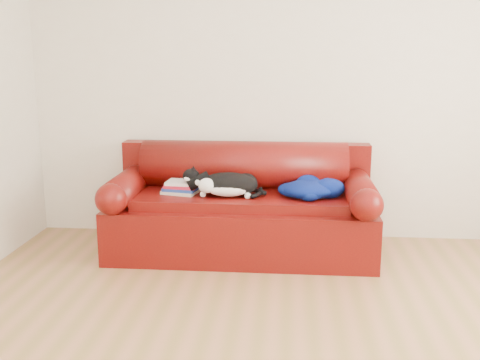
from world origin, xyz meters
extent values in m
plane|color=olive|center=(0.00, 0.00, 0.00)|extent=(4.50, 4.50, 0.00)
cube|color=beige|center=(0.00, 2.00, 1.30)|extent=(4.50, 0.02, 2.60)
cube|color=beige|center=(0.00, -2.00, 1.30)|extent=(4.50, 0.02, 2.60)
cube|color=#3D0208|center=(-0.38, 1.50, 0.21)|extent=(2.10, 0.90, 0.42)
cube|color=#3D0208|center=(-0.38, 1.45, 0.45)|extent=(1.66, 0.62, 0.10)
cylinder|color=black|center=(-1.31, 1.17, 0.03)|extent=(0.06, 0.06, 0.05)
cylinder|color=black|center=(0.55, 1.17, 0.03)|extent=(0.06, 0.06, 0.05)
cylinder|color=black|center=(-1.31, 1.83, 0.03)|extent=(0.06, 0.06, 0.05)
cylinder|color=black|center=(0.55, 1.83, 0.03)|extent=(0.06, 0.06, 0.05)
cube|color=#3D0208|center=(-0.38, 1.86, 0.42)|extent=(2.10, 0.18, 0.85)
cylinder|color=#3D0208|center=(-0.38, 1.75, 0.68)|extent=(1.70, 0.40, 0.40)
cylinder|color=#3D0208|center=(-1.31, 1.50, 0.54)|extent=(0.24, 0.88, 0.24)
sphere|color=#3D0208|center=(-1.31, 1.06, 0.54)|extent=(0.24, 0.24, 0.24)
cylinder|color=#3D0208|center=(0.55, 1.50, 0.54)|extent=(0.24, 0.88, 0.24)
sphere|color=#3D0208|center=(0.55, 1.06, 0.54)|extent=(0.24, 0.24, 0.24)
cube|color=beige|center=(-0.85, 1.45, 0.51)|extent=(0.31, 0.26, 0.02)
cube|color=white|center=(-0.85, 1.45, 0.51)|extent=(0.29, 0.25, 0.02)
cube|color=#1D3EA1|center=(-0.85, 1.45, 0.54)|extent=(0.29, 0.24, 0.02)
cube|color=white|center=(-0.85, 1.45, 0.54)|extent=(0.28, 0.23, 0.02)
cube|color=red|center=(-0.85, 1.45, 0.56)|extent=(0.28, 0.23, 0.02)
cube|color=white|center=(-0.85, 1.45, 0.56)|extent=(0.26, 0.21, 0.02)
cube|color=silver|center=(-0.85, 1.45, 0.59)|extent=(0.26, 0.21, 0.02)
cube|color=white|center=(-0.85, 1.45, 0.59)|extent=(0.25, 0.20, 0.02)
ellipsoid|color=black|center=(-0.47, 1.39, 0.59)|extent=(0.51, 0.37, 0.19)
ellipsoid|color=white|center=(-0.47, 1.33, 0.56)|extent=(0.34, 0.23, 0.12)
ellipsoid|color=white|center=(-0.63, 1.31, 0.60)|extent=(0.16, 0.15, 0.12)
ellipsoid|color=black|center=(-0.34, 1.44, 0.58)|extent=(0.23, 0.23, 0.16)
ellipsoid|color=black|center=(-0.75, 1.30, 0.65)|extent=(0.16, 0.16, 0.12)
ellipsoid|color=white|center=(-0.77, 1.26, 0.64)|extent=(0.08, 0.07, 0.05)
sphere|color=#BF7272|center=(-0.78, 1.26, 0.64)|extent=(0.02, 0.02, 0.02)
cone|color=black|center=(-0.73, 1.28, 0.71)|extent=(0.06, 0.06, 0.06)
cone|color=black|center=(-0.74, 1.34, 0.71)|extent=(0.06, 0.06, 0.06)
cylinder|color=black|center=(-0.23, 1.44, 0.53)|extent=(0.13, 0.14, 0.04)
sphere|color=white|center=(-0.66, 1.28, 0.52)|extent=(0.04, 0.04, 0.04)
sphere|color=white|center=(-0.31, 1.32, 0.52)|extent=(0.04, 0.04, 0.04)
ellipsoid|color=#050240|center=(0.16, 1.42, 0.57)|extent=(0.51, 0.49, 0.13)
ellipsoid|color=#050240|center=(0.31, 1.42, 0.58)|extent=(0.31, 0.29, 0.15)
ellipsoid|color=#050240|center=(0.04, 1.45, 0.55)|extent=(0.33, 0.35, 0.10)
ellipsoid|color=#050240|center=(0.15, 1.54, 0.58)|extent=(0.26, 0.23, 0.15)
ellipsoid|color=#050240|center=(0.16, 1.31, 0.55)|extent=(0.21, 0.22, 0.10)
ellipsoid|color=silver|center=(0.25, 1.38, 0.59)|extent=(0.19, 0.12, 0.04)
camera|label=1|loc=(0.00, -2.85, 1.59)|focal=42.00mm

